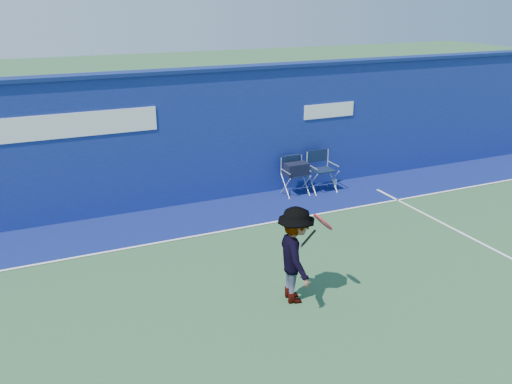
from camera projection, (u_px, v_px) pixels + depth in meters
name	position (u px, v px, depth m)	size (l,w,h in m)	color
ground	(292.00, 310.00, 8.39)	(80.00, 80.00, 0.00)	#2D5532
stadium_wall	(187.00, 137.00, 12.32)	(24.00, 0.50, 3.08)	navy
out_of_bounds_strip	(206.00, 217.00, 11.90)	(24.00, 1.80, 0.01)	#0D1855
court_lines	(275.00, 291.00, 8.90)	(24.00, 12.00, 0.01)	white
directors_chair_left	(295.00, 179.00, 13.12)	(0.55, 0.51, 0.94)	silver
directors_chair_right	(322.00, 179.00, 13.39)	(0.60, 0.53, 1.00)	silver
water_bottle	(335.00, 184.00, 13.61)	(0.07, 0.07, 0.25)	silver
tennis_player	(295.00, 255.00, 8.41)	(0.92, 1.11, 1.57)	#EA4738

